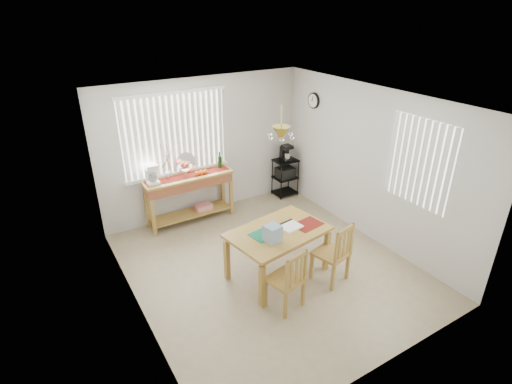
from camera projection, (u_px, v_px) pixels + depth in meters
ground at (269, 267)px, 6.28m from camera, size 4.00×4.50×0.01m
room_shell at (270, 166)px, 5.55m from camera, size 4.20×4.70×2.70m
sideboard at (190, 187)px, 7.31m from camera, size 1.64×0.46×0.92m
sideboard_items at (173, 171)px, 7.03m from camera, size 1.56×0.39×0.71m
wire_cart at (285, 174)px, 8.40m from camera, size 0.47×0.37×0.80m
cart_items at (286, 153)px, 8.21m from camera, size 0.19×0.22×0.33m
dining_table at (278, 236)px, 5.83m from camera, size 1.54×1.12×0.76m
table_items at (277, 232)px, 5.58m from camera, size 1.15×0.51×0.24m
chair_left at (287, 280)px, 5.26m from camera, size 0.50×0.50×0.91m
chair_right at (333, 253)px, 5.77m from camera, size 0.54×0.54×0.96m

